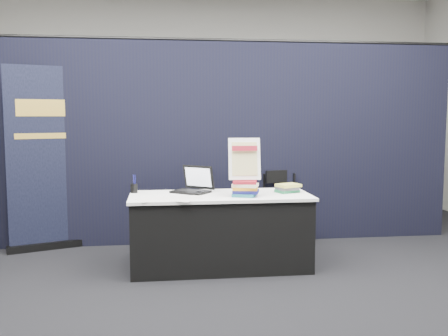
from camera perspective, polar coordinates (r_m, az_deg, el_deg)
floor at (r=4.65m, az=0.40°, el=-13.28°), size 8.00×8.00×0.00m
wall_back at (r=8.37m, az=-3.28°, el=7.47°), size 8.00×0.02×3.50m
drape_partition at (r=5.98m, az=-1.64°, el=2.80°), size 6.00×0.08×2.40m
display_table at (r=5.06m, az=-0.43°, el=-7.21°), size 1.80×0.75×0.75m
laptop at (r=5.14m, az=-3.87°, el=-2.07°), size 0.44×0.47×0.27m
mouse at (r=5.01m, az=-2.76°, el=-2.78°), size 0.12×0.14×0.04m
brochure_left at (r=4.72m, az=-8.03°, el=-3.60°), size 0.36×0.31×0.00m
brochure_mid at (r=4.69m, az=-5.26°, el=-3.63°), size 0.35×0.31×0.00m
brochure_right at (r=4.82m, az=-4.31°, el=-3.36°), size 0.31×0.23×0.00m
pen_cup at (r=5.17m, az=-10.24°, el=-2.30°), size 0.08×0.08×0.09m
book_stack_tall at (r=4.86m, az=2.40°, el=-2.34°), size 0.27×0.24×0.16m
book_stack_short at (r=5.15m, az=7.24°, el=-2.30°), size 0.25×0.22×0.09m
info_sign at (r=4.86m, az=2.35°, el=1.00°), size 0.32×0.16×0.42m
pullup_banner at (r=6.02m, az=-19.70°, el=-0.14°), size 0.87×0.39×2.09m
stacking_chair at (r=6.00m, az=6.65°, el=-4.09°), size 0.50×0.52×0.87m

